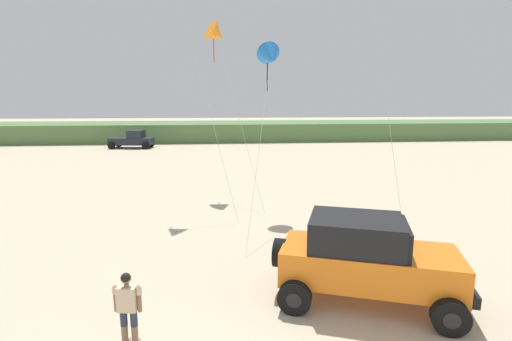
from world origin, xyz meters
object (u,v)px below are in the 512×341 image
at_px(jeep, 366,258).
at_px(kite_black_sled, 216,34).
at_px(distant_pickup, 133,140).
at_px(person_watching, 128,305).
at_px(kite_green_box, 271,57).

distance_m(jeep, kite_black_sled, 15.64).
distance_m(jeep, distant_pickup, 36.19).
bearing_deg(person_watching, jeep, 12.70).
relative_size(jeep, person_watching, 3.00).
height_order(distant_pickup, kite_green_box, kite_green_box).
height_order(person_watching, kite_black_sled, kite_black_sled).
height_order(jeep, person_watching, jeep).
relative_size(distant_pickup, kite_black_sled, 0.50).
relative_size(person_watching, kite_black_sled, 0.18).
distance_m(distant_pickup, kite_green_box, 28.56).
bearing_deg(kite_black_sled, jeep, -73.86).
relative_size(jeep, kite_green_box, 0.63).
height_order(jeep, distant_pickup, jeep).
distance_m(kite_green_box, kite_black_sled, 5.55).
distance_m(person_watching, kite_black_sled, 16.52).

